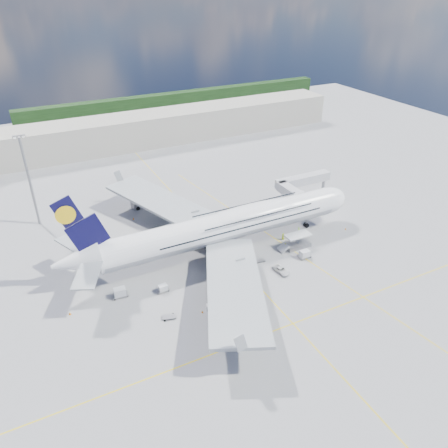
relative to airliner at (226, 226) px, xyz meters
name	(u,v)px	position (x,y,z in m)	size (l,w,h in m)	color
ground	(244,271)	(-0.26, -10.00, -6.87)	(300.00, 300.00, 0.00)	gray
taxi_line_main	(244,271)	(-0.26, -10.00, -6.86)	(0.25, 220.00, 0.01)	#DABB0B
taxi_line_cross	(293,324)	(-0.26, -30.00, -6.86)	(120.00, 0.25, 0.01)	#DABB0B
taxi_line_diag	(272,237)	(13.74, 0.00, -6.86)	(0.25, 100.00, 0.01)	#DABB0B
airliner	(226,226)	(0.00, 0.00, 0.00)	(77.26, 79.15, 23.71)	white
jet_bridge	(299,186)	(29.55, 10.94, -0.02)	(18.80, 12.10, 8.50)	#B7B7BC
cargo_loader	(297,243)	(16.56, -7.11, -5.62)	(8.53, 3.20, 3.67)	silver
light_mast	(29,180)	(-40.26, 35.00, 6.34)	(3.00, 0.70, 25.50)	gray
terminal	(128,132)	(-0.26, 85.00, -0.87)	(180.00, 16.00, 12.00)	#B2AD9E
tree_line	(180,100)	(39.74, 130.00, -2.87)	(160.00, 6.00, 8.00)	#193814
dolly_row_a	(163,288)	(-19.83, -8.68, -5.98)	(2.71, 1.58, 1.65)	gray
dolly_row_b	(169,317)	(-21.71, -17.33, -6.56)	(3.06, 2.23, 0.40)	gray
dolly_row_c	(240,280)	(-3.48, -13.77, -5.89)	(3.21, 2.32, 1.82)	gray
dolly_back	(120,292)	(-28.67, -6.24, -5.71)	(3.54, 2.10, 2.15)	gray
dolly_nose_far	(305,254)	(15.52, -11.98, -5.79)	(3.19, 1.73, 2.01)	gray
dolly_nose_near	(259,261)	(4.77, -8.46, -6.56)	(2.85, 1.77, 0.40)	gray
baggage_tug	(212,306)	(-12.71, -18.82, -6.18)	(2.69, 1.73, 1.55)	silver
catering_truck_inner	(169,234)	(-11.09, 10.56, -5.03)	(7.02, 4.40, 3.89)	gray
catering_truck_outer	(143,200)	(-11.34, 32.00, -4.87)	(7.48, 3.65, 4.29)	gray
service_van	(281,270)	(7.05, -14.46, -6.23)	(2.12, 4.59, 1.28)	silver
crew_nose	(299,230)	(21.06, -1.73, -5.97)	(0.65, 0.43, 1.79)	#A5FF1A
crew_loader	(285,246)	(13.39, -6.81, -5.95)	(0.89, 0.69, 1.83)	#C0DC17
crew_wing	(211,301)	(-12.34, -17.59, -5.93)	(1.10, 0.46, 1.88)	#B9FC1A
crew_van	(283,237)	(15.50, -2.56, -5.94)	(0.91, 0.59, 1.86)	#BBE017
crew_tug	(210,285)	(-10.18, -12.11, -6.10)	(0.99, 0.57, 1.54)	#A5F91A
cone_nose	(346,229)	(33.56, -5.94, -6.59)	(0.45, 0.45, 0.57)	orange
cone_wing_left_inner	(180,219)	(-4.63, 19.65, -6.63)	(0.39, 0.39, 0.50)	orange
cone_wing_left_outer	(133,218)	(-16.29, 25.59, -6.57)	(0.49, 0.49, 0.62)	orange
cone_wing_right_inner	(202,312)	(-15.04, -18.89, -6.61)	(0.42, 0.42, 0.54)	orange
cone_wing_right_outer	(212,323)	(-14.82, -22.96, -6.57)	(0.49, 0.49, 0.62)	orange
cone_tail	(70,313)	(-39.40, -7.21, -6.56)	(0.50, 0.50, 0.64)	orange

